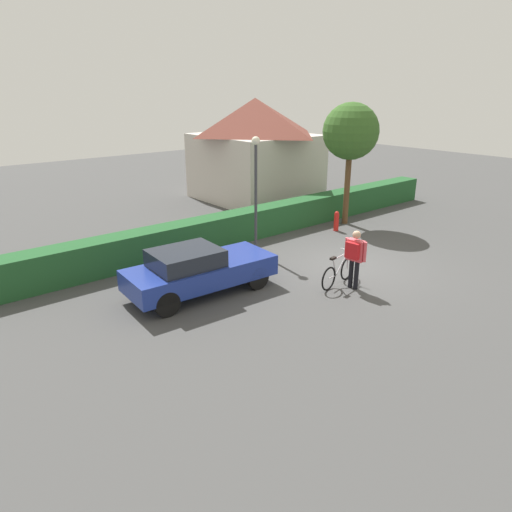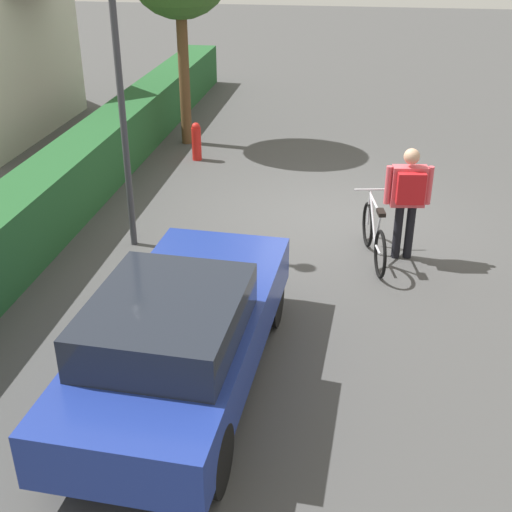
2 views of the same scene
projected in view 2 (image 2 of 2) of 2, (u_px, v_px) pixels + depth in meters
name	position (u px, v px, depth m)	size (l,w,h in m)	color
ground_plane	(331.00, 217.00, 11.71)	(60.00, 60.00, 0.00)	#444444
hedge_row	(78.00, 174.00, 12.08)	(20.10, 0.90, 1.10)	#215429
parked_car_near	(180.00, 335.00, 7.17)	(4.27, 1.86, 1.37)	navy
bicycle	(374.00, 236.00, 10.11)	(1.72, 0.52, 0.96)	black
person_rider	(408.00, 194.00, 9.86)	(0.40, 0.69, 1.73)	black
street_lamp	(119.00, 80.00, 9.60)	(0.28, 0.28, 3.99)	#38383D
fire_hydrant	(196.00, 141.00, 14.27)	(0.20, 0.20, 0.81)	red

